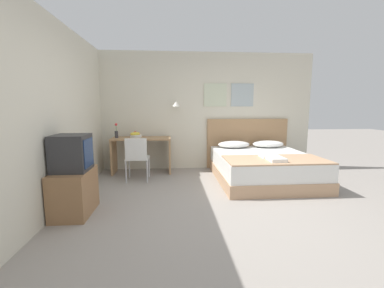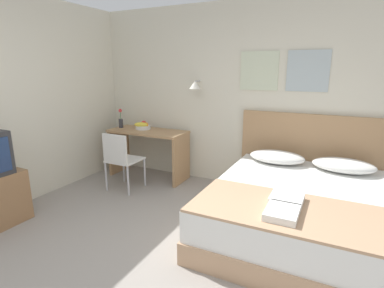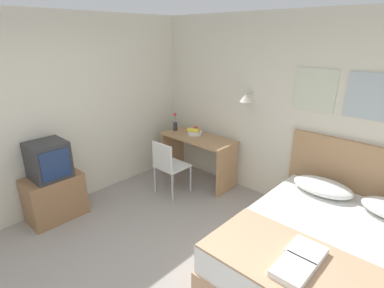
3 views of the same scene
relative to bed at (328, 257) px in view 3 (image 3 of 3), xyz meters
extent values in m
cube|color=beige|center=(-1.12, 1.13, 1.07)|extent=(5.24, 0.06, 2.65)
cube|color=beige|center=(-0.77, 1.09, 1.44)|extent=(0.52, 0.02, 0.52)
cube|color=#A8B7BC|center=(-0.14, 1.09, 1.44)|extent=(0.52, 0.02, 0.52)
cylinder|color=#B2B2B7|center=(-1.67, 1.02, 1.29)|extent=(0.02, 0.16, 0.02)
cone|color=white|center=(-1.67, 0.93, 1.24)|extent=(0.17, 0.17, 0.12)
cube|color=beige|center=(-3.37, -1.68, 1.07)|extent=(0.06, 5.56, 2.65)
cube|color=tan|center=(0.00, 0.00, -0.15)|extent=(1.78, 2.09, 0.22)
cube|color=white|center=(0.00, 0.00, 0.11)|extent=(1.75, 2.05, 0.30)
cube|color=#A87F56|center=(0.00, 1.07, 0.32)|extent=(1.90, 0.06, 1.15)
ellipsoid|color=white|center=(-0.39, 0.78, 0.34)|extent=(0.71, 0.43, 0.15)
cube|color=tan|center=(0.00, -0.61, 0.28)|extent=(1.73, 0.84, 0.02)
cube|color=white|center=(-0.07, -0.46, 0.32)|extent=(0.29, 0.28, 0.06)
cube|color=white|center=(-0.05, -0.75, 0.32)|extent=(0.26, 0.33, 0.06)
cube|color=#A87F56|center=(-2.43, 0.77, 0.50)|extent=(1.25, 0.54, 0.03)
cube|color=#A87F56|center=(-3.03, 0.77, 0.11)|extent=(0.04, 0.50, 0.74)
cube|color=#A87F56|center=(-1.82, 0.77, 0.11)|extent=(0.04, 0.50, 0.74)
cube|color=white|center=(-2.45, 0.20, 0.18)|extent=(0.44, 0.44, 0.02)
cube|color=white|center=(-2.45, 0.00, 0.39)|extent=(0.40, 0.03, 0.41)
cylinder|color=#B7B7BC|center=(-2.65, 0.40, -0.04)|extent=(0.03, 0.03, 0.43)
cylinder|color=#B7B7BC|center=(-2.25, 0.40, -0.04)|extent=(0.03, 0.03, 0.43)
cylinder|color=#B7B7BC|center=(-2.65, 0.00, -0.04)|extent=(0.03, 0.03, 0.43)
cylinder|color=#B7B7BC|center=(-2.25, 0.00, -0.04)|extent=(0.03, 0.03, 0.43)
cylinder|color=silver|center=(-2.55, 0.83, 0.54)|extent=(0.25, 0.25, 0.05)
sphere|color=orange|center=(-2.50, 0.84, 0.59)|extent=(0.08, 0.08, 0.08)
sphere|color=red|center=(-2.57, 0.87, 0.60)|extent=(0.09, 0.09, 0.09)
ellipsoid|color=yellow|center=(-2.56, 0.78, 0.60)|extent=(0.22, 0.15, 0.08)
cylinder|color=#333338|center=(-2.95, 0.76, 0.59)|extent=(0.07, 0.07, 0.15)
cylinder|color=#3D7538|center=(-2.95, 0.76, 0.73)|extent=(0.01, 0.01, 0.14)
sphere|color=#DB3838|center=(-2.95, 0.76, 0.80)|extent=(0.06, 0.06, 0.06)
cube|color=#8E6642|center=(-3.10, -1.36, 0.04)|extent=(0.45, 0.71, 0.60)
cube|color=#2D2D30|center=(-3.10, -1.36, 0.58)|extent=(0.43, 0.45, 0.48)
cube|color=navy|center=(-2.88, -1.36, 0.58)|extent=(0.01, 0.36, 0.37)
camera|label=1|loc=(-1.79, -4.79, 1.19)|focal=24.00mm
camera|label=2|loc=(0.28, -3.10, 1.47)|focal=28.00mm
camera|label=3|loc=(0.64, -2.69, 2.09)|focal=28.00mm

